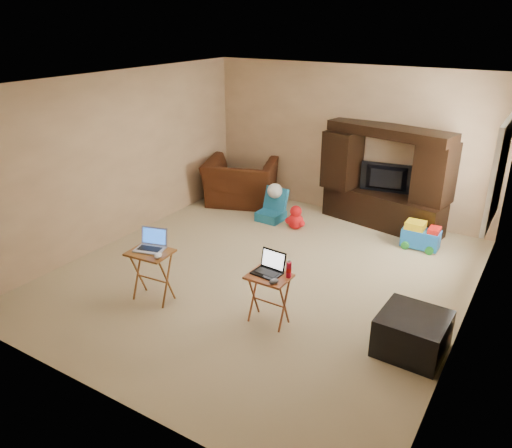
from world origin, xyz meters
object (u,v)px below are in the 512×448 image
Objects in this scene: mouse_right at (274,281)px; mouse_left at (158,256)px; entertainment_center at (385,178)px; laptop_left at (149,241)px; child_rocker at (271,205)px; water_bottle at (289,270)px; television at (386,179)px; push_toy at (421,235)px; recliner at (241,182)px; tray_table_right at (269,299)px; plush_toy at (296,217)px; tray_table_left at (152,276)px; ottoman at (412,333)px; laptop_right at (267,264)px.

mouse_left is at bearing -169.41° from mouse_right.
entertainment_center reaches higher than laptop_left.
child_rocker is (-1.65, -0.78, -0.55)m from entertainment_center.
entertainment_center is at bearing 90.72° from water_bottle.
television reaches higher than water_bottle.
push_toy is at bearing 75.02° from water_bottle.
recliner is 2.10× the size of tray_table_right.
laptop_left reaches higher than mouse_right.
tray_table_right reaches higher than push_toy.
entertainment_center is at bearing 37.63° from plush_toy.
water_bottle reaches higher than tray_table_right.
tray_table_left is at bearing 85.37° from recliner.
child_rocker is at bearing 142.33° from ottoman.
laptop_right is (2.34, -3.06, 0.31)m from recliner.
plush_toy is (0.52, -0.10, -0.07)m from child_rocker.
mouse_right reaches higher than push_toy.
mouse_right is at bearing -67.43° from plush_toy.
entertainment_center is 4.04m from laptop_left.
child_rocker is 1.76× the size of laptop_right.
recliner is 1.93× the size of tray_table_left.
entertainment_center is at bearing 144.70° from push_toy.
tray_table_right is at bearing -57.91° from child_rocker.
push_toy is 3.02m from tray_table_right.
ottoman is 1.02× the size of tray_table_left.
mouse_right is at bearing 2.10° from tray_table_left.
laptop_right is at bearing 77.82° from television.
entertainment_center is 3.04× the size of ottoman.
recliner is at bearing -161.18° from entertainment_center.
water_bottle is (0.04, -3.37, -0.10)m from television.
laptop_right is (1.46, -2.62, 0.44)m from child_rocker.
mouse_left is (0.22, -0.10, -0.09)m from laptop_left.
laptop_right is at bearing 18.20° from mouse_left.
tray_table_right is (0.98, -2.54, 0.10)m from plush_toy.
mouse_left is at bearing -124.49° from push_toy.
water_bottle is at bearing -105.36° from push_toy.
tray_table_right is at bearing -158.09° from water_bottle.
child_rocker is at bearing 120.51° from mouse_right.
television is 2.09× the size of plush_toy.
ottoman reaches higher than push_toy.
laptop_left reaches higher than ottoman.
mouse_right is (-0.81, -2.98, 0.41)m from push_toy.
plush_toy is 3.30× the size of mouse_right.
water_bottle is (1.69, -2.56, 0.41)m from child_rocker.
entertainment_center is at bearing 69.61° from mouse_left.
water_bottle reaches higher than child_rocker.
child_rocker is at bearing 169.34° from plush_toy.
plush_toy is (-1.13, -0.91, -0.59)m from television.
child_rocker is 3.05m from mouse_left.
recliner is at bearing 158.93° from plush_toy.
tray_table_left is at bearing -162.09° from laptop_right.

